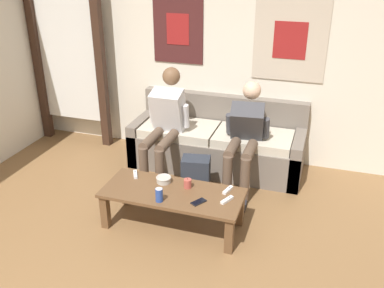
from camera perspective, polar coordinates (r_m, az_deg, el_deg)
name	(u,v)px	position (r m, az deg, el deg)	size (l,w,h in m)	color
wall_back	(215,51)	(5.05, 3.07, 12.27)	(10.00, 0.07, 2.55)	silver
door_frame	(68,51)	(5.62, -16.26, 11.83)	(1.00, 0.10, 2.15)	#382319
couch	(217,144)	(4.99, 3.40, -0.01)	(1.97, 0.73, 0.79)	#70665B
coffee_table	(173,197)	(3.92, -2.59, -7.09)	(1.28, 0.54, 0.37)	brown
person_seated_adult	(165,122)	(4.66, -3.65, 2.98)	(0.47, 0.92, 1.19)	brown
person_seated_teen	(245,133)	(4.48, 7.06, 1.40)	(0.47, 0.91, 1.09)	brown
backpack	(196,178)	(4.43, 0.50, -4.54)	(0.32, 0.27, 0.43)	#282D38
ceramic_bowl	(164,179)	(4.02, -3.80, -4.69)	(0.14, 0.14, 0.06)	#B7B2A8
pillar_candle	(188,183)	(3.92, -0.58, -5.28)	(0.07, 0.07, 0.10)	#B24C42
drink_can_blue	(159,195)	(3.72, -4.40, -6.78)	(0.07, 0.07, 0.12)	#28479E
game_controller_near_left	(228,190)	(3.89, 4.81, -6.13)	(0.07, 0.15, 0.03)	white
game_controller_near_right	(227,200)	(3.75, 4.69, -7.44)	(0.09, 0.14, 0.03)	white
game_controller_far_center	(135,174)	(4.17, -7.57, -4.02)	(0.10, 0.14, 0.03)	white
cell_phone	(199,202)	(3.73, 0.90, -7.72)	(0.13, 0.15, 0.01)	black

